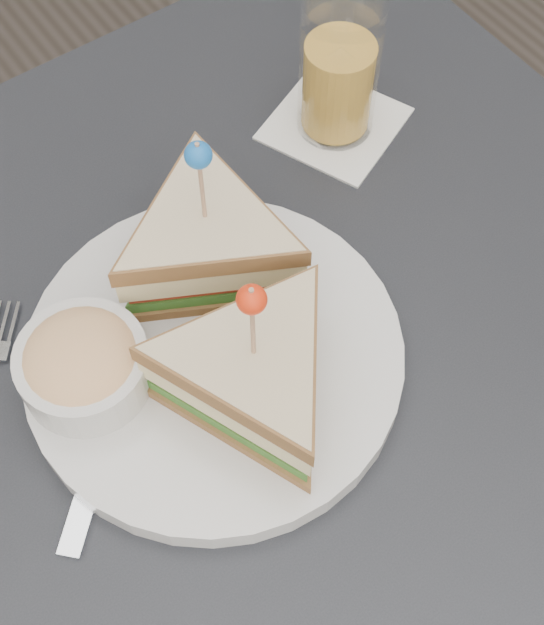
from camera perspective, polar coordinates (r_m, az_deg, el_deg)
The scene contains 5 objects.
ground_plane at distance 1.41m, azimuth -0.10°, elevation -17.31°, with size 3.50×3.50×0.00m, color #3F3833.
table at distance 0.77m, azimuth -0.18°, elevation -5.70°, with size 0.80×0.80×0.75m.
plate_meal at distance 0.66m, azimuth -3.91°, elevation -0.73°, with size 0.39×0.39×0.18m.
cutlery_knife at distance 0.68m, azimuth -10.55°, elevation -6.94°, with size 0.18×0.18×0.01m.
drink_set at distance 0.80m, azimuth 4.39°, elevation 15.28°, with size 0.15×0.15×0.14m.
Camera 1 is at (-0.18, -0.26, 1.37)m, focal length 50.00 mm.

